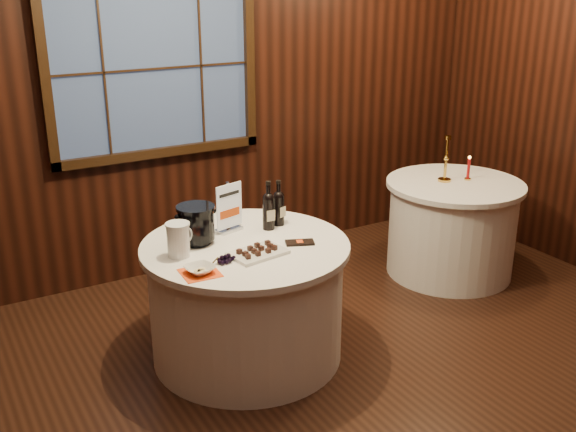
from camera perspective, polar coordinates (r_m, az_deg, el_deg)
back_wall at (r=5.23m, az=-11.30°, el=11.02°), size 6.00×0.10×3.00m
main_table at (r=4.27m, az=-3.53°, el=-7.10°), size 1.28×1.28×0.77m
side_table at (r=5.57m, az=13.68°, el=-0.95°), size 1.08×1.08×0.77m
sign_stand at (r=4.27m, az=-5.05°, el=0.12°), size 0.20×0.14×0.33m
port_bottle_left at (r=4.28m, az=-1.66°, el=0.64°), size 0.08×0.08×0.32m
port_bottle_right at (r=4.36m, az=-0.80°, el=0.87°), size 0.07×0.08×0.30m
ice_bucket at (r=4.10m, az=-7.78°, el=-0.65°), size 0.23×0.23×0.24m
chocolate_plate at (r=3.94m, az=-2.57°, el=-3.03°), size 0.35×0.26×0.05m
chocolate_box at (r=4.10m, az=1.00°, el=-2.26°), size 0.19×0.15×0.01m
grape_bunch at (r=3.85m, az=-5.24°, el=-3.66°), size 0.18×0.08×0.04m
glass_pitcher at (r=3.94m, az=-9.24°, el=-1.97°), size 0.19×0.14×0.20m
orange_napkin at (r=3.74m, az=-7.46°, el=-4.80°), size 0.22×0.22×0.00m
cracker_bowl at (r=3.73m, az=-7.47°, el=-4.51°), size 0.18×0.18×0.04m
brass_candlestick at (r=5.42m, az=13.20°, el=4.23°), size 0.10×0.10×0.37m
red_candle at (r=5.52m, az=15.02°, el=3.76°), size 0.05×0.05×0.20m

